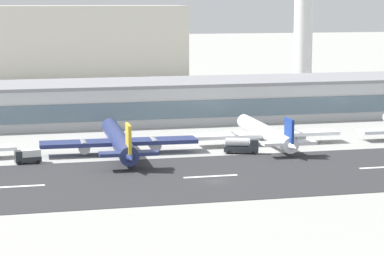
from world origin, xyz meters
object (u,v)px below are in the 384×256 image
(service_box_truck_1, at_px, (28,156))
(airliner_navy_tail_gate_2, at_px, (267,134))
(airliner_gold_tail_gate_1, at_px, (119,141))
(control_tower, at_px, (303,20))
(distant_hotel_block, at_px, (60,44))
(terminal_building, at_px, (163,101))
(service_fuel_truck_0, at_px, (242,146))

(service_box_truck_1, bearing_deg, airliner_navy_tail_gate_2, -179.51)
(airliner_gold_tail_gate_1, xyz_separation_m, airliner_navy_tail_gate_2, (39.71, 4.20, -0.32))
(control_tower, bearing_deg, distant_hotel_block, 130.13)
(terminal_building, relative_size, service_box_truck_1, 34.21)
(distant_hotel_block, height_order, service_fuel_truck_0, distant_hotel_block)
(control_tower, bearing_deg, airliner_gold_tail_gate_1, -133.64)
(distant_hotel_block, bearing_deg, service_box_truck_1, -96.16)
(airliner_gold_tail_gate_1, bearing_deg, airliner_navy_tail_gate_2, -82.34)
(control_tower, xyz_separation_m, airliner_gold_tail_gate_1, (-80.07, -83.95, -26.91))
(airliner_navy_tail_gate_2, bearing_deg, airliner_gold_tail_gate_1, 96.48)
(control_tower, height_order, airliner_gold_tail_gate_1, control_tower)
(service_box_truck_1, bearing_deg, service_fuel_truck_0, 171.57)
(control_tower, xyz_separation_m, service_box_truck_1, (-102.41, -89.52, -28.46))
(terminal_building, bearing_deg, distant_hotel_block, 100.23)
(terminal_building, distance_m, airliner_navy_tail_gate_2, 51.74)
(control_tower, height_order, service_fuel_truck_0, control_tower)
(service_box_truck_1, bearing_deg, airliner_gold_tail_gate_1, -174.47)
(terminal_building, distance_m, service_box_truck_1, 72.60)
(control_tower, xyz_separation_m, distant_hotel_block, (-82.21, 97.54, -12.71))
(service_fuel_truck_0, distance_m, service_box_truck_1, 52.03)
(terminal_building, bearing_deg, service_box_truck_1, -126.89)
(terminal_building, height_order, control_tower, control_tower)
(terminal_building, relative_size, distant_hotel_block, 1.85)
(terminal_building, distance_m, airliner_gold_tail_gate_1, 56.58)
(terminal_building, height_order, distant_hotel_block, distant_hotel_block)
(control_tower, distance_m, airliner_gold_tail_gate_1, 119.10)
(control_tower, bearing_deg, service_fuel_truck_0, -119.38)
(service_fuel_truck_0, bearing_deg, terminal_building, 118.61)
(service_box_truck_1, bearing_deg, terminal_building, -135.35)
(terminal_building, bearing_deg, airliner_gold_tail_gate_1, -112.00)
(distant_hotel_block, xyz_separation_m, service_fuel_truck_0, (31.83, -187.03, -15.51))
(terminal_building, height_order, service_box_truck_1, terminal_building)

